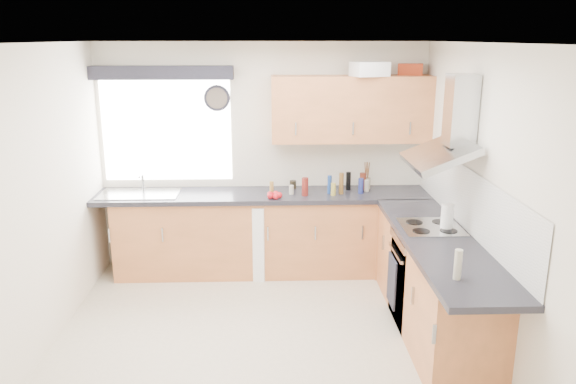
{
  "coord_description": "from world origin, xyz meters",
  "views": [
    {
      "loc": [
        0.08,
        -4.36,
        2.54
      ],
      "look_at": [
        0.25,
        0.85,
        1.1
      ],
      "focal_mm": 35.0,
      "sensor_mm": 36.0,
      "label": 1
    }
  ],
  "objects_px": {
    "oven": "(427,278)",
    "upper_cabinets": "(351,109)",
    "extractor_hood": "(450,132)",
    "washing_machine": "(245,236)"
  },
  "relations": [
    {
      "from": "extractor_hood",
      "to": "washing_machine",
      "type": "bearing_deg",
      "value": 145.92
    },
    {
      "from": "upper_cabinets",
      "to": "washing_machine",
      "type": "height_order",
      "value": "upper_cabinets"
    },
    {
      "from": "upper_cabinets",
      "to": "extractor_hood",
      "type": "bearing_deg",
      "value": -63.87
    },
    {
      "from": "oven",
      "to": "extractor_hood",
      "type": "xyz_separation_m",
      "value": [
        0.1,
        -0.0,
        1.34
      ]
    },
    {
      "from": "oven",
      "to": "upper_cabinets",
      "type": "relative_size",
      "value": 0.5
    },
    {
      "from": "extractor_hood",
      "to": "washing_machine",
      "type": "distance_m",
      "value": 2.57
    },
    {
      "from": "extractor_hood",
      "to": "upper_cabinets",
      "type": "relative_size",
      "value": 0.46
    },
    {
      "from": "washing_machine",
      "to": "extractor_hood",
      "type": "bearing_deg",
      "value": -20.6
    },
    {
      "from": "oven",
      "to": "upper_cabinets",
      "type": "distance_m",
      "value": 1.99
    },
    {
      "from": "extractor_hood",
      "to": "washing_machine",
      "type": "height_order",
      "value": "extractor_hood"
    }
  ]
}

